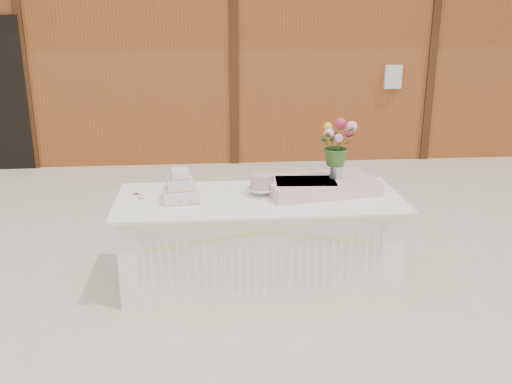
# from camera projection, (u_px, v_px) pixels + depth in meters

# --- Properties ---
(ground) EXTENTS (80.00, 80.00, 0.00)m
(ground) POSITION_uv_depth(u_px,v_px,m) (259.00, 280.00, 5.04)
(ground) COLOR beige
(ground) RESTS_ON ground
(barn) EXTENTS (12.60, 4.60, 3.30)m
(barn) POSITION_uv_depth(u_px,v_px,m) (228.00, 44.00, 10.20)
(barn) COLOR brown
(barn) RESTS_ON ground
(cake_table) EXTENTS (2.40, 1.00, 0.77)m
(cake_table) POSITION_uv_depth(u_px,v_px,m) (259.00, 239.00, 4.92)
(cake_table) COLOR white
(cake_table) RESTS_ON ground
(wedding_cake) EXTENTS (0.33, 0.33, 0.27)m
(wedding_cake) POSITION_uv_depth(u_px,v_px,m) (181.00, 190.00, 4.70)
(wedding_cake) COLOR silver
(wedding_cake) RESTS_ON cake_table
(pink_cake_stand) EXTENTS (0.25, 0.25, 0.18)m
(pink_cake_stand) POSITION_uv_depth(u_px,v_px,m) (262.00, 184.00, 4.83)
(pink_cake_stand) COLOR silver
(pink_cake_stand) RESTS_ON cake_table
(satin_runner) EXTENTS (1.01, 0.69, 0.12)m
(satin_runner) POSITION_uv_depth(u_px,v_px,m) (320.00, 185.00, 4.93)
(satin_runner) COLOR #FFCFCD
(satin_runner) RESTS_ON cake_table
(flower_vase) EXTENTS (0.12, 0.12, 0.16)m
(flower_vase) POSITION_uv_depth(u_px,v_px,m) (336.00, 169.00, 4.92)
(flower_vase) COLOR #B8B9BE
(flower_vase) RESTS_ON satin_runner
(bouquet) EXTENTS (0.34, 0.30, 0.35)m
(bouquet) POSITION_uv_depth(u_px,v_px,m) (338.00, 140.00, 4.84)
(bouquet) COLOR #366227
(bouquet) RESTS_ON flower_vase
(loose_flowers) EXTENTS (0.24, 0.34, 0.02)m
(loose_flowers) POSITION_uv_depth(u_px,v_px,m) (137.00, 198.00, 4.77)
(loose_flowers) COLOR pink
(loose_flowers) RESTS_ON cake_table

